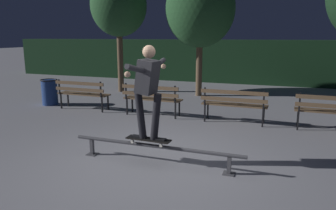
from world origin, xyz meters
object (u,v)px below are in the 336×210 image
at_px(grind_rail, 155,149).
at_px(park_bench_leftmost, 82,92).
at_px(skateboard, 148,139).
at_px(tree_far_left, 119,6).
at_px(park_bench_left_center, 152,97).
at_px(tree_behind_benches, 200,9).
at_px(trash_can, 50,92).
at_px(park_bench_rightmost, 333,109).
at_px(park_bench_right_center, 234,102).
at_px(skateboarder, 148,85).

xyz_separation_m(grind_rail, park_bench_leftmost, (-3.51, 3.02, 0.27)).
xyz_separation_m(skateboard, tree_far_left, (-3.85, 6.23, 2.79)).
xyz_separation_m(grind_rail, park_bench_left_center, (-1.33, 3.02, 0.27)).
xyz_separation_m(park_bench_leftmost, tree_behind_benches, (2.60, 3.39, 2.48)).
height_order(grind_rail, trash_can, trash_can).
distance_m(park_bench_rightmost, tree_behind_benches, 5.76).
xyz_separation_m(park_bench_right_center, tree_behind_benches, (-1.76, 3.39, 2.48)).
bearing_deg(trash_can, park_bench_right_center, -2.73).
distance_m(park_bench_left_center, trash_can, 3.59).
height_order(grind_rail, skateboard, skateboard).
bearing_deg(skateboard, park_bench_left_center, 111.83).
xyz_separation_m(skateboarder, tree_behind_benches, (-0.79, 6.41, 1.67)).
height_order(tree_far_left, tree_behind_benches, tree_far_left).
bearing_deg(tree_far_left, park_bench_leftmost, -81.97).
relative_size(tree_far_left, tree_behind_benches, 1.01).
relative_size(skateboarder, tree_behind_benches, 0.36).
xyz_separation_m(grind_rail, skateboard, (-0.12, 0.00, 0.15)).
bearing_deg(grind_rail, park_bench_right_center, 74.21).
bearing_deg(park_bench_right_center, grind_rail, -105.79).
xyz_separation_m(skateboard, tree_behind_benches, (-0.79, 6.41, 2.60)).
bearing_deg(trash_can, park_bench_rightmost, -1.98).
bearing_deg(park_bench_leftmost, grind_rail, -40.63).
distance_m(grind_rail, park_bench_right_center, 3.15).
distance_m(park_bench_leftmost, tree_far_left, 4.20).
height_order(grind_rail, tree_behind_benches, tree_behind_benches).
relative_size(park_bench_left_center, trash_can, 2.01).
height_order(grind_rail, tree_far_left, tree_far_left).
xyz_separation_m(park_bench_right_center, trash_can, (-5.76, 0.27, -0.12)).
bearing_deg(skateboard, skateboarder, -2.19).
height_order(skateboarder, park_bench_left_center, skateboarder).
relative_size(skateboard, park_bench_left_center, 0.49).
height_order(skateboard, park_bench_left_center, park_bench_left_center).
bearing_deg(grind_rail, skateboard, 180.00).
height_order(park_bench_right_center, tree_far_left, tree_far_left).
distance_m(grind_rail, trash_can, 5.91).
height_order(skateboarder, park_bench_right_center, skateboarder).
height_order(park_bench_left_center, tree_far_left, tree_far_left).
relative_size(skateboarder, park_bench_left_center, 0.97).
bearing_deg(skateboarder, park_bench_left_center, 111.88).
bearing_deg(park_bench_left_center, park_bench_right_center, 0.00).
xyz_separation_m(skateboarder, park_bench_left_center, (-1.21, 3.02, -0.81)).
xyz_separation_m(skateboard, park_bench_rightmost, (3.16, 3.02, 0.12)).
bearing_deg(park_bench_right_center, tree_far_left, 146.29).
bearing_deg(tree_behind_benches, park_bench_leftmost, -127.53).
height_order(park_bench_rightmost, trash_can, park_bench_rightmost).
xyz_separation_m(skateboard, park_bench_left_center, (-1.21, 3.02, 0.12)).
xyz_separation_m(park_bench_right_center, tree_far_left, (-4.82, 3.22, 2.67)).
relative_size(grind_rail, skateboarder, 1.95).
distance_m(park_bench_left_center, tree_far_left, 4.94).
height_order(grind_rail, park_bench_rightmost, park_bench_rightmost).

